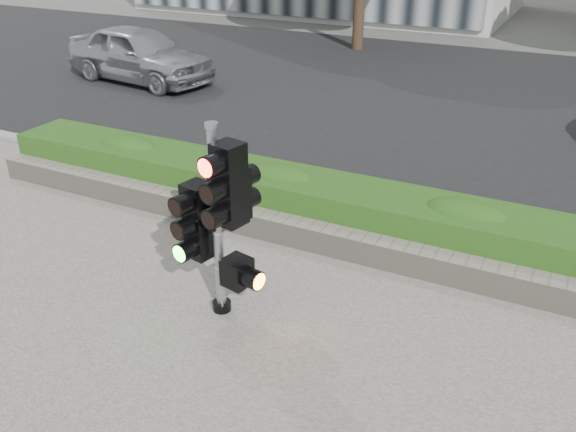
{
  "coord_description": "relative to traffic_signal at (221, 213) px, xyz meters",
  "views": [
    {
      "loc": [
        2.58,
        -4.72,
        4.16
      ],
      "look_at": [
        -0.08,
        0.6,
        1.15
      ],
      "focal_mm": 38.0,
      "sensor_mm": 36.0,
      "label": 1
    }
  ],
  "objects": [
    {
      "name": "road",
      "position": [
        0.65,
        9.87,
        -1.26
      ],
      "size": [
        60.0,
        13.0,
        0.02
      ],
      "primitive_type": "cube",
      "color": "black",
      "rests_on": "ground"
    },
    {
      "name": "car_silver",
      "position": [
        -7.5,
        7.86,
        -0.53
      ],
      "size": [
        4.44,
        2.28,
        1.44
      ],
      "primitive_type": "imported",
      "rotation": [
        0.0,
        0.0,
        1.43
      ],
      "color": "#ADAFB4",
      "rests_on": "road"
    },
    {
      "name": "stone_wall",
      "position": [
        0.65,
        1.77,
        -1.07
      ],
      "size": [
        12.0,
        0.32,
        0.34
      ],
      "primitive_type": "cube",
      "color": "gray",
      "rests_on": "sidewalk"
    },
    {
      "name": "ground",
      "position": [
        0.65,
        -0.13,
        -1.27
      ],
      "size": [
        120.0,
        120.0,
        0.0
      ],
      "primitive_type": "plane",
      "color": "#51514C",
      "rests_on": "ground"
    },
    {
      "name": "curb",
      "position": [
        0.65,
        3.02,
        -1.21
      ],
      "size": [
        60.0,
        0.25,
        0.12
      ],
      "primitive_type": "cube",
      "color": "gray",
      "rests_on": "ground"
    },
    {
      "name": "traffic_signal",
      "position": [
        0.0,
        0.0,
        0.0
      ],
      "size": [
        0.81,
        0.65,
        2.24
      ],
      "rotation": [
        0.0,
        0.0,
        -0.21
      ],
      "color": "black",
      "rests_on": "sidewalk"
    },
    {
      "name": "hedge",
      "position": [
        0.65,
        2.42,
        -0.9
      ],
      "size": [
        12.0,
        1.0,
        0.68
      ],
      "primitive_type": "cube",
      "color": "#448027",
      "rests_on": "sidewalk"
    }
  ]
}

